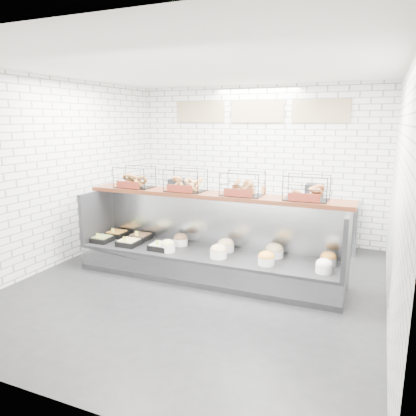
% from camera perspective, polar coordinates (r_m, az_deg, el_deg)
% --- Properties ---
extents(ground, '(5.50, 5.50, 0.00)m').
position_cam_1_polar(ground, '(5.98, -1.25, -10.69)').
color(ground, black).
rests_on(ground, ground).
extents(room_shell, '(5.02, 5.51, 3.01)m').
position_cam_1_polar(room_shell, '(6.07, 1.04, 9.66)').
color(room_shell, white).
rests_on(room_shell, ground).
extents(display_case, '(4.00, 0.90, 1.20)m').
position_cam_1_polar(display_case, '(6.16, 0.07, -6.74)').
color(display_case, black).
rests_on(display_case, ground).
extents(bagel_shelf, '(4.10, 0.50, 0.40)m').
position_cam_1_polar(bagel_shelf, '(6.06, 0.71, 3.12)').
color(bagel_shelf, '#3B180C').
rests_on(bagel_shelf, display_case).
extents(prep_counter, '(4.00, 0.60, 1.20)m').
position_cam_1_polar(prep_counter, '(8.01, 5.87, -1.28)').
color(prep_counter, '#93969B').
rests_on(prep_counter, ground).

